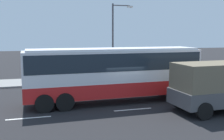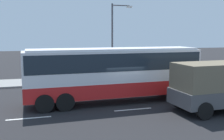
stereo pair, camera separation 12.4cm
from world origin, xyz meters
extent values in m
plane|color=black|center=(0.00, 0.00, 0.00)|extent=(120.00, 120.00, 0.00)
cube|color=gray|center=(0.00, 9.10, 0.07)|extent=(80.00, 4.00, 0.15)
cube|color=white|center=(-5.92, -1.88, 0.00)|extent=(2.40, 0.16, 0.01)
cube|color=white|center=(0.17, -1.88, 0.00)|extent=(2.40, 0.16, 0.01)
cube|color=white|center=(6.78, -1.88, 0.00)|extent=(2.40, 0.16, 0.01)
cube|color=red|center=(-0.41, 0.19, 1.01)|extent=(11.74, 2.66, 0.92)
cube|color=silver|center=(-0.41, 0.19, 2.50)|extent=(11.74, 2.66, 2.04)
cube|color=#1E2833|center=(-0.41, 0.19, 2.81)|extent=(11.51, 2.69, 1.12)
cube|color=#1E2833|center=(5.39, 0.31, 2.60)|extent=(0.17, 2.23, 1.63)
cube|color=silver|center=(-0.41, 0.19, 3.58)|extent=(11.27, 2.51, 0.12)
cylinder|color=black|center=(3.82, 1.44, 0.55)|extent=(1.11, 0.32, 1.10)
cylinder|color=black|center=(3.86, -0.88, 0.55)|extent=(1.11, 0.32, 1.10)
cylinder|color=black|center=(-3.88, 1.28, 0.55)|extent=(1.11, 0.32, 1.10)
cylinder|color=black|center=(-3.83, -1.04, 0.55)|extent=(1.11, 0.32, 1.10)
cylinder|color=black|center=(-5.08, 1.26, 0.55)|extent=(1.11, 0.32, 1.10)
cylinder|color=black|center=(-5.03, -1.06, 0.55)|extent=(1.11, 0.32, 1.10)
cube|color=#4C4C4F|center=(4.82, -3.53, 0.93)|extent=(5.33, 2.70, 0.90)
cube|color=#6B604C|center=(4.82, -3.53, 2.14)|extent=(5.11, 2.59, 1.52)
cylinder|color=black|center=(5.59, -2.30, 0.48)|extent=(0.97, 0.32, 0.96)
cylinder|color=black|center=(3.05, -2.40, 0.48)|extent=(0.97, 0.32, 0.96)
cylinder|color=black|center=(3.15, -4.80, 0.48)|extent=(0.97, 0.32, 0.96)
cylinder|color=black|center=(10.07, 4.20, 0.32)|extent=(0.65, 0.25, 0.64)
cylinder|color=black|center=(10.22, 2.46, 0.32)|extent=(0.65, 0.25, 0.64)
cylinder|color=black|center=(-5.46, 7.65, 0.58)|extent=(0.14, 0.14, 0.86)
cylinder|color=black|center=(-5.42, 7.80, 0.58)|extent=(0.14, 0.14, 0.86)
cylinder|color=#B2333F|center=(-5.44, 7.72, 1.34)|extent=(0.32, 0.32, 0.65)
sphere|color=tan|center=(-5.44, 7.72, 1.78)|extent=(0.23, 0.23, 0.23)
cylinder|color=brown|center=(4.37, 9.64, 0.56)|extent=(0.14, 0.14, 0.83)
cylinder|color=brown|center=(4.29, 9.50, 0.56)|extent=(0.14, 0.14, 0.83)
cylinder|color=#B2333F|center=(4.33, 9.57, 1.29)|extent=(0.32, 0.32, 0.62)
sphere|color=tan|center=(4.33, 9.57, 1.71)|extent=(0.22, 0.22, 0.22)
cylinder|color=#47474C|center=(1.59, 7.35, 3.74)|extent=(0.16, 0.16, 7.18)
cylinder|color=#47474C|center=(2.43, 7.35, 7.18)|extent=(1.67, 0.10, 0.10)
cube|color=silver|center=(3.26, 7.35, 7.08)|extent=(0.50, 0.24, 0.16)
camera|label=1|loc=(-5.51, -16.90, 4.59)|focal=43.39mm
camera|label=2|loc=(-5.63, -16.87, 4.59)|focal=43.39mm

